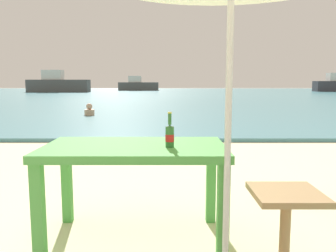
{
  "coord_description": "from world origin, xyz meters",
  "views": [
    {
      "loc": [
        -0.23,
        -2.0,
        1.25
      ],
      "look_at": [
        -0.24,
        3.0,
        0.6
      ],
      "focal_mm": 36.85,
      "sensor_mm": 36.0,
      "label": 1
    }
  ],
  "objects_px": {
    "picnic_table_green": "(136,159)",
    "beer_bottle_amber": "(171,135)",
    "boat_fishing_trawler": "(59,84)",
    "swimmer_person": "(91,111)",
    "boat_tanker": "(139,85)",
    "side_table_wood": "(287,219)"
  },
  "relations": [
    {
      "from": "beer_bottle_amber",
      "to": "boat_fishing_trawler",
      "type": "xyz_separation_m",
      "value": [
        -11.81,
        34.58,
        0.07
      ]
    },
    {
      "from": "boat_tanker",
      "to": "boat_fishing_trawler",
      "type": "height_order",
      "value": "boat_fishing_trawler"
    },
    {
      "from": "picnic_table_green",
      "to": "side_table_wood",
      "type": "bearing_deg",
      "value": -23.73
    },
    {
      "from": "picnic_table_green",
      "to": "beer_bottle_amber",
      "type": "height_order",
      "value": "beer_bottle_amber"
    },
    {
      "from": "side_table_wood",
      "to": "boat_tanker",
      "type": "distance_m",
      "value": 41.75
    },
    {
      "from": "picnic_table_green",
      "to": "beer_bottle_amber",
      "type": "xyz_separation_m",
      "value": [
        0.27,
        -0.08,
        0.2
      ]
    },
    {
      "from": "side_table_wood",
      "to": "swimmer_person",
      "type": "height_order",
      "value": "side_table_wood"
    },
    {
      "from": "picnic_table_green",
      "to": "boat_tanker",
      "type": "distance_m",
      "value": 41.2
    },
    {
      "from": "side_table_wood",
      "to": "boat_fishing_trawler",
      "type": "height_order",
      "value": "boat_fishing_trawler"
    },
    {
      "from": "boat_tanker",
      "to": "picnic_table_green",
      "type": "bearing_deg",
      "value": -85.09
    },
    {
      "from": "swimmer_person",
      "to": "boat_tanker",
      "type": "bearing_deg",
      "value": 91.92
    },
    {
      "from": "side_table_wood",
      "to": "beer_bottle_amber",
      "type": "bearing_deg",
      "value": 153.72
    },
    {
      "from": "picnic_table_green",
      "to": "boat_tanker",
      "type": "relative_size",
      "value": 0.28
    },
    {
      "from": "swimmer_person",
      "to": "beer_bottle_amber",
      "type": "bearing_deg",
      "value": -73.66
    },
    {
      "from": "boat_fishing_trawler",
      "to": "swimmer_person",
      "type": "bearing_deg",
      "value": -70.24
    },
    {
      "from": "beer_bottle_amber",
      "to": "swimmer_person",
      "type": "bearing_deg",
      "value": 106.34
    },
    {
      "from": "side_table_wood",
      "to": "picnic_table_green",
      "type": "bearing_deg",
      "value": 156.27
    },
    {
      "from": "boat_tanker",
      "to": "boat_fishing_trawler",
      "type": "relative_size",
      "value": 0.77
    },
    {
      "from": "beer_bottle_amber",
      "to": "boat_fishing_trawler",
      "type": "height_order",
      "value": "boat_fishing_trawler"
    },
    {
      "from": "picnic_table_green",
      "to": "boat_fishing_trawler",
      "type": "distance_m",
      "value": 36.39
    },
    {
      "from": "boat_tanker",
      "to": "side_table_wood",
      "type": "bearing_deg",
      "value": -83.73
    },
    {
      "from": "swimmer_person",
      "to": "boat_tanker",
      "type": "distance_m",
      "value": 31.85
    }
  ]
}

